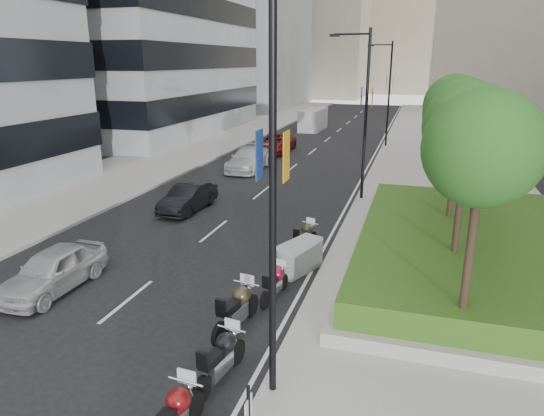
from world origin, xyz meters
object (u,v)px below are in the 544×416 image
at_px(motorcycle_3, 237,309).
at_px(motorcycle_5, 299,257).
at_px(car_b, 188,198).
at_px(car_c, 249,159).
at_px(lamp_post_0, 265,181).
at_px(car_a, 53,270).
at_px(lamp_post_1, 363,107).
at_px(lamp_post_2, 388,89).
at_px(car_d, 276,143).
at_px(motorcycle_2, 221,358).
at_px(motorcycle_4, 275,283).
at_px(delivery_van, 313,121).
at_px(motorcycle_6, 305,237).

xyz_separation_m(motorcycle_3, motorcycle_5, (0.75, 4.38, -0.08)).
distance_m(car_b, car_c, 10.08).
distance_m(lamp_post_0, car_a, 9.94).
xyz_separation_m(lamp_post_0, lamp_post_1, (0.00, 17.00, 0.00)).
distance_m(lamp_post_2, motorcycle_5, 28.57).
bearing_deg(car_d, motorcycle_3, -78.72).
xyz_separation_m(lamp_post_2, motorcycle_2, (-1.17, -34.87, -4.45)).
height_order(motorcycle_5, car_b, car_b).
xyz_separation_m(lamp_post_1, lamp_post_2, (0.00, 18.00, 0.00)).
xyz_separation_m(lamp_post_0, motorcycle_4, (-1.14, 4.57, -4.54)).
relative_size(motorcycle_4, car_b, 0.48).
bearing_deg(delivery_van, motorcycle_2, -78.92).
distance_m(motorcycle_4, motorcycle_5, 2.25).
relative_size(lamp_post_0, motorcycle_3, 3.64).
bearing_deg(lamp_post_1, car_a, -121.03).
relative_size(lamp_post_1, motorcycle_6, 4.29).
bearing_deg(motorcycle_3, motorcycle_6, 4.99).
height_order(lamp_post_0, car_a, lamp_post_0).
relative_size(motorcycle_6, car_c, 0.39).
height_order(motorcycle_3, car_a, car_a).
bearing_deg(car_b, motorcycle_4, -45.99).
xyz_separation_m(motorcycle_3, car_c, (-6.78, 20.18, 0.12)).
height_order(lamp_post_1, motorcycle_5, lamp_post_1).
height_order(motorcycle_5, car_a, car_a).
bearing_deg(car_d, car_a, -92.57).
height_order(lamp_post_0, car_c, lamp_post_0).
bearing_deg(motorcycle_5, motorcycle_4, -164.19).
relative_size(motorcycle_3, motorcycle_5, 1.19).
xyz_separation_m(car_c, delivery_van, (-0.00, 21.16, 0.30)).
distance_m(car_b, car_d, 17.38).
bearing_deg(lamp_post_1, motorcycle_4, -95.25).
height_order(car_a, car_d, car_d).
bearing_deg(delivery_van, lamp_post_2, -44.53).
bearing_deg(lamp_post_2, motorcycle_5, -91.79).
xyz_separation_m(motorcycle_2, delivery_van, (-7.24, 43.64, 0.47)).
bearing_deg(car_c, car_d, 89.13).
xyz_separation_m(motorcycle_3, delivery_van, (-6.78, 41.35, 0.42)).
xyz_separation_m(motorcycle_2, motorcycle_5, (0.29, 6.67, -0.03)).
bearing_deg(delivery_van, lamp_post_1, -70.90).
xyz_separation_m(motorcycle_2, motorcycle_4, (0.03, 4.44, -0.09)).
bearing_deg(motorcycle_5, delivery_van, 33.98).
bearing_deg(lamp_post_2, car_b, -109.94).
bearing_deg(motorcycle_5, motorcycle_3, -167.23).
xyz_separation_m(car_a, car_c, (0.01, 19.59, 0.06)).
distance_m(lamp_post_0, motorcycle_5, 8.19).
relative_size(lamp_post_2, motorcycle_5, 4.35).
distance_m(lamp_post_1, motorcycle_3, 15.32).
relative_size(motorcycle_2, motorcycle_3, 0.93).
bearing_deg(motorcycle_3, motorcycle_2, -159.53).
xyz_separation_m(car_d, delivery_van, (0.13, 13.87, 0.30)).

